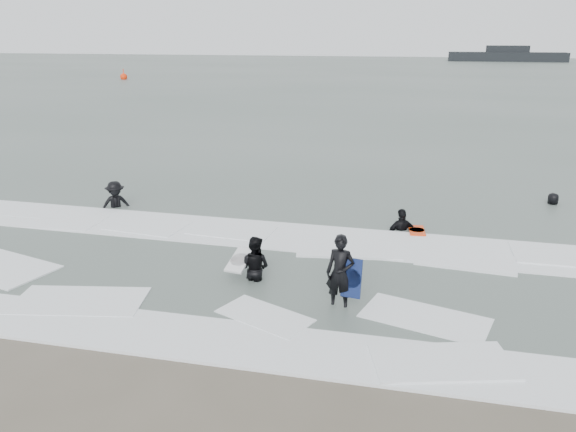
% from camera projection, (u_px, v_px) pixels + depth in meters
% --- Properties ---
extents(ground, '(320.00, 320.00, 0.00)m').
position_uv_depth(ground, '(235.00, 329.00, 12.58)').
color(ground, brown).
rests_on(ground, ground).
extents(sea, '(320.00, 320.00, 0.00)m').
position_uv_depth(sea, '(404.00, 77.00, 86.45)').
color(sea, '#47544C').
rests_on(sea, ground).
extents(surfer_centre, '(0.75, 0.55, 1.89)m').
position_uv_depth(surfer_centre, '(339.00, 308.00, 13.55)').
color(surfer_centre, black).
rests_on(surfer_centre, ground).
extents(surfer_wading, '(0.97, 0.82, 1.78)m').
position_uv_depth(surfer_wading, '(255.00, 280.00, 15.13)').
color(surfer_wading, black).
rests_on(surfer_wading, ground).
extents(surfer_breaker, '(1.42, 1.33, 1.92)m').
position_uv_depth(surfer_breaker, '(116.00, 209.00, 21.24)').
color(surfer_breaker, black).
rests_on(surfer_breaker, ground).
extents(surfer_right_near, '(1.22, 0.90, 1.92)m').
position_uv_depth(surfer_right_near, '(402.00, 231.00, 18.87)').
color(surfer_right_near, black).
rests_on(surfer_right_near, ground).
extents(surfer_right_far, '(0.87, 0.63, 1.64)m').
position_uv_depth(surfer_right_far, '(552.00, 206.00, 21.66)').
color(surfer_right_far, black).
rests_on(surfer_right_far, ground).
extents(surf_foam, '(30.03, 9.06, 0.09)m').
position_uv_depth(surf_foam, '(277.00, 265.00, 15.98)').
color(surf_foam, white).
rests_on(surf_foam, ground).
extents(bodyboards, '(5.15, 6.57, 1.25)m').
position_uv_depth(bodyboards, '(342.00, 253.00, 15.61)').
color(bodyboards, '#0F1B48').
rests_on(bodyboards, ground).
extents(buoy, '(1.00, 1.00, 1.65)m').
position_uv_depth(buoy, '(124.00, 77.00, 81.07)').
color(buoy, '#FA310B').
rests_on(buoy, ground).
extents(vessel_horizon, '(26.83, 4.79, 3.64)m').
position_uv_depth(vessel_horizon, '(507.00, 56.00, 133.80)').
color(vessel_horizon, black).
rests_on(vessel_horizon, ground).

